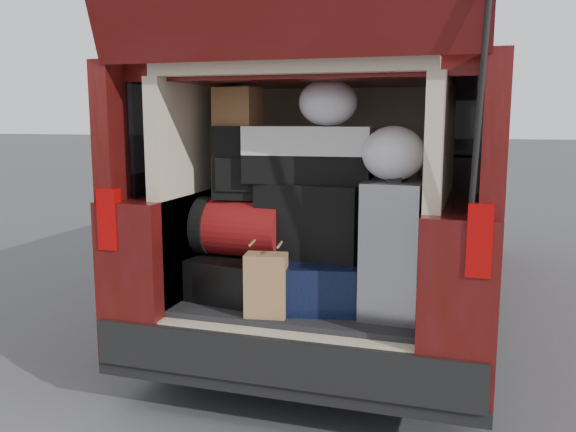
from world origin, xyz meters
The scene contains 14 objects.
ground centered at (0.00, 0.00, 0.00)m, with size 80.00×80.00×0.00m, color #3D3E40.
minivan centered at (0.00, 1.86, 0.91)m, with size 1.90×5.35×2.77m.
load_floor centered at (0.00, 0.28, 0.28)m, with size 1.24×1.05×0.55m, color black.
black_hardshell centered at (-0.36, 0.16, 0.66)m, with size 0.40×0.55×0.22m, color black.
navy_hardshell centered at (0.06, 0.13, 0.67)m, with size 0.44×0.54×0.24m, color black.
silver_roller centered at (0.47, 0.09, 0.88)m, with size 0.27×0.44×0.66m, color silver.
kraft_bag centered at (-0.11, -0.16, 0.70)m, with size 0.20×0.13×0.31m, color #9F7848.
red_duffel centered at (-0.36, 0.14, 0.92)m, with size 0.47×0.31×0.31m, color maroon.
black_soft_case centered at (0.02, 0.18, 0.98)m, with size 0.54×0.32×0.39m, color black.
backpack centered at (-0.37, 0.15, 1.27)m, with size 0.27×0.16×0.38m, color black.
twotone_duffel centered at (0.00, 0.22, 1.32)m, with size 0.65×0.33×0.29m, color silver.
grocery_sack_lower centered at (-0.39, 0.18, 1.56)m, with size 0.22×0.18×0.20m, color brown.
plastic_bag_center centered at (0.10, 0.17, 1.58)m, with size 0.30×0.28×0.24m, color silver.
plastic_bag_right centered at (0.45, 0.06, 1.34)m, with size 0.30×0.28×0.26m, color silver.
Camera 1 is at (0.84, -2.85, 1.52)m, focal length 38.00 mm.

